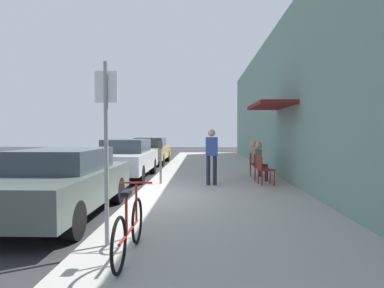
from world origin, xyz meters
name	(u,v)px	position (x,y,z in m)	size (l,w,h in m)	color
ground_plane	(133,201)	(0.00, 0.00, 0.00)	(60.00, 60.00, 0.00)	#2D2D30
sidewalk_slab	(218,186)	(2.25, 2.00, 0.06)	(4.50, 32.00, 0.12)	#9E9B93
building_facade	(297,95)	(4.65, 2.00, 2.86)	(1.40, 32.00, 5.73)	gray
parked_car_0	(61,182)	(-1.10, -1.64, 0.73)	(1.80, 4.40, 1.39)	#47514C
parked_car_1	(126,158)	(-1.10, 4.11, 0.75)	(1.80, 4.40, 1.46)	#B7B7BC
parked_car_2	(150,150)	(-1.10, 9.89, 0.73)	(1.80, 4.40, 1.43)	#A58433
parking_meter	(161,159)	(0.45, 2.08, 0.89)	(0.12, 0.10, 1.32)	slate
street_sign	(106,139)	(0.40, -3.59, 1.64)	(0.32, 0.06, 2.60)	gray
bicycle_0	(129,229)	(0.81, -4.00, 0.48)	(0.46, 1.71, 0.90)	black
cafe_chair_0	(264,169)	(3.62, 1.90, 0.62)	(0.49, 0.49, 0.87)	maroon
cafe_chair_1	(258,165)	(3.62, 2.86, 0.62)	(0.51, 0.51, 0.87)	maroon
seated_patron_1	(260,160)	(3.68, 2.85, 0.82)	(0.47, 0.42, 1.29)	#232838
cafe_chair_2	(253,162)	(3.62, 3.92, 0.62)	(0.49, 0.49, 0.87)	maroon
seated_patron_2	(255,157)	(3.68, 3.91, 0.82)	(0.46, 0.40, 1.29)	#232838
pedestrian_standing	(212,152)	(2.03, 1.81, 1.12)	(0.36, 0.22, 1.70)	#232838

